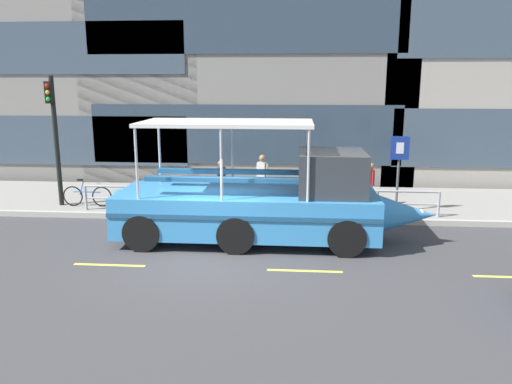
{
  "coord_description": "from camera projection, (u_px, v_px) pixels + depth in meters",
  "views": [
    {
      "loc": [
        2.14,
        -12.32,
        4.43
      ],
      "look_at": [
        1.01,
        1.64,
        1.3
      ],
      "focal_mm": 34.86,
      "sensor_mm": 36.0,
      "label": 1
    }
  ],
  "objects": [
    {
      "name": "parking_sign",
      "position": [
        399.0,
        161.0,
        16.18
      ],
      "size": [
        0.6,
        0.12,
        2.52
      ],
      "color": "#4C4F54",
      "rests_on": "sidewalk"
    },
    {
      "name": "sidewalk",
      "position": [
        238.0,
        200.0,
        18.55
      ],
      "size": [
        32.0,
        4.8,
        0.18
      ],
      "primitive_type": "cube",
      "color": "gray",
      "rests_on": "ground_plane"
    },
    {
      "name": "pedestrian_mid_left",
      "position": [
        262.0,
        174.0,
        17.69
      ],
      "size": [
        0.43,
        0.33,
        1.71
      ],
      "color": "#47423D",
      "rests_on": "sidewalk"
    },
    {
      "name": "pedestrian_mid_right",
      "position": [
        221.0,
        178.0,
        17.19
      ],
      "size": [
        0.29,
        0.42,
        1.6
      ],
      "color": "#47423D",
      "rests_on": "sidewalk"
    },
    {
      "name": "curb_edge",
      "position": [
        229.0,
        218.0,
        16.13
      ],
      "size": [
        32.0,
        0.18,
        0.18
      ],
      "primitive_type": "cube",
      "color": "#B2ADA3",
      "rests_on": "ground_plane"
    },
    {
      "name": "curb_guardrail",
      "position": [
        257.0,
        196.0,
        16.24
      ],
      "size": [
        11.7,
        0.09,
        0.85
      ],
      "color": "#9EA0A8",
      "rests_on": "sidewalk"
    },
    {
      "name": "pedestrian_near_bow",
      "position": [
        371.0,
        180.0,
        17.12
      ],
      "size": [
        0.23,
        0.43,
        1.52
      ],
      "color": "#47423D",
      "rests_on": "sidewalk"
    },
    {
      "name": "duck_tour_boat",
      "position": [
        266.0,
        203.0,
        13.9
      ],
      "size": [
        8.97,
        2.58,
        3.37
      ],
      "color": "#388CD1",
      "rests_on": "ground_plane"
    },
    {
      "name": "leaned_bicycle",
      "position": [
        87.0,
        196.0,
        17.2
      ],
      "size": [
        1.74,
        0.46,
        0.96
      ],
      "color": "black",
      "rests_on": "sidewalk"
    },
    {
      "name": "ground_plane",
      "position": [
        213.0,
        253.0,
        13.12
      ],
      "size": [
        120.0,
        120.0,
        0.0
      ],
      "primitive_type": "plane",
      "color": "#3D3D3F"
    },
    {
      "name": "traffic_light_pole",
      "position": [
        54.0,
        129.0,
        16.85
      ],
      "size": [
        0.24,
        0.46,
        4.44
      ],
      "color": "black",
      "rests_on": "sidewalk"
    },
    {
      "name": "lane_centreline",
      "position": [
        206.0,
        268.0,
        12.05
      ],
      "size": [
        25.8,
        0.12,
        0.01
      ],
      "color": "#DBD64C",
      "rests_on": "ground_plane"
    }
  ]
}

